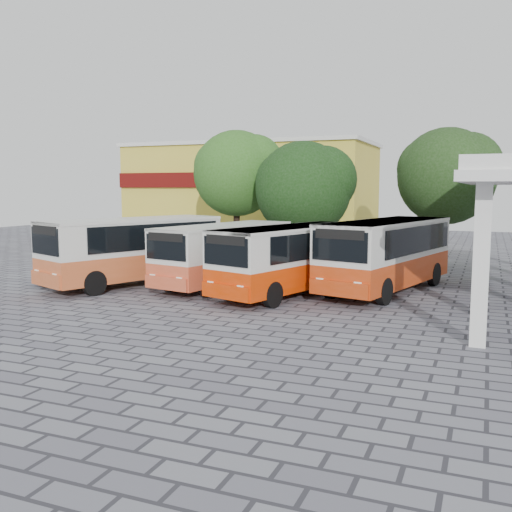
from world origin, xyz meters
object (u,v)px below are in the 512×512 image
at_px(bus_far_right, 387,251).
at_px(bus_centre_right, 290,255).
at_px(bus_far_left, 134,247).
at_px(bus_centre_left, 225,251).
at_px(parked_car, 73,268).

bearing_deg(bus_far_right, bus_centre_right, -133.81).
height_order(bus_centre_right, bus_far_right, bus_far_right).
bearing_deg(bus_centre_right, bus_far_left, -159.71).
xyz_separation_m(bus_centre_left, bus_far_right, (7.19, 1.33, 0.16)).
xyz_separation_m(bus_centre_left, bus_centre_right, (3.53, -0.95, 0.04)).
bearing_deg(parked_car, bus_centre_left, 3.16).
relative_size(bus_centre_left, bus_far_right, 0.91).
bearing_deg(parked_car, bus_far_left, -5.55).
distance_m(bus_centre_left, bus_far_right, 7.32).
height_order(bus_centre_left, bus_centre_right, bus_centre_right).
relative_size(bus_far_left, bus_centre_left, 1.12).
relative_size(bus_centre_right, bus_far_right, 0.94).
height_order(bus_centre_left, parked_car, bus_centre_left).
distance_m(bus_far_left, parked_car, 3.69).
bearing_deg(parked_car, bus_far_right, 3.13).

